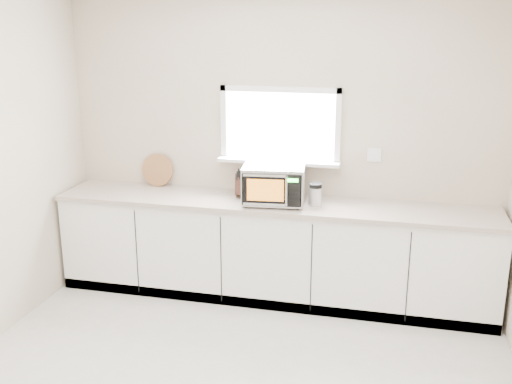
% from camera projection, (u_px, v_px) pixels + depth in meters
% --- Properties ---
extents(back_wall, '(4.00, 0.17, 2.70)m').
position_uv_depth(back_wall, '(280.00, 145.00, 5.47)').
color(back_wall, beige).
rests_on(back_wall, ground).
extents(cabinets, '(3.92, 0.60, 0.88)m').
position_uv_depth(cabinets, '(273.00, 251.00, 5.45)').
color(cabinets, white).
rests_on(cabinets, ground).
extents(countertop, '(3.92, 0.64, 0.04)m').
position_uv_depth(countertop, '(273.00, 203.00, 5.31)').
color(countertop, '#BAAB99').
rests_on(countertop, cabinets).
extents(microwave, '(0.56, 0.46, 0.34)m').
position_uv_depth(microwave, '(274.00, 184.00, 5.20)').
color(microwave, black).
rests_on(microwave, countertop).
extents(knife_block, '(0.12, 0.20, 0.27)m').
position_uv_depth(knife_block, '(241.00, 184.00, 5.42)').
color(knife_block, '#49241A').
rests_on(knife_block, countertop).
extents(cutting_board, '(0.31, 0.07, 0.31)m').
position_uv_depth(cutting_board, '(158.00, 170.00, 5.76)').
color(cutting_board, brown).
rests_on(cutting_board, countertop).
extents(coffee_grinder, '(0.14, 0.14, 0.20)m').
position_uv_depth(coffee_grinder, '(315.00, 194.00, 5.17)').
color(coffee_grinder, silver).
rests_on(coffee_grinder, countertop).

